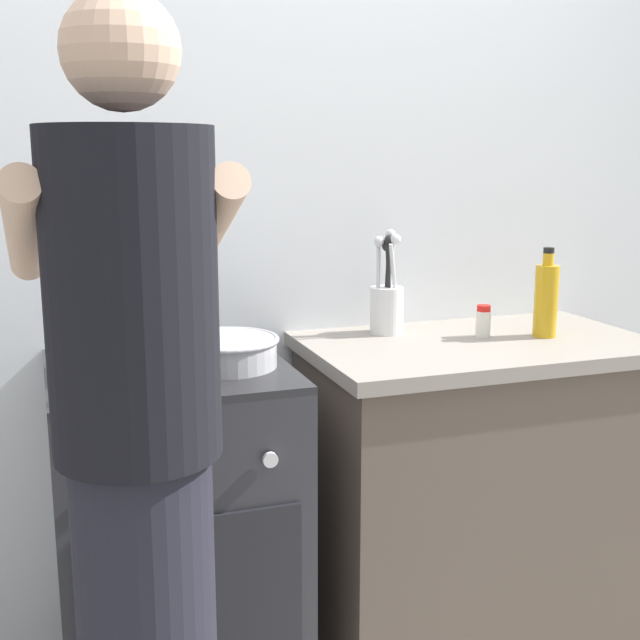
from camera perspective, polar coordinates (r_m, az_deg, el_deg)
name	(u,v)px	position (r m, az deg, el deg)	size (l,w,h in m)	color
back_wall	(325,214)	(2.53, 0.37, 7.41)	(3.20, 0.10, 2.50)	silver
countertop	(473,485)	(2.55, 10.63, -11.24)	(1.00, 0.60, 0.90)	brown
stove_range	(175,531)	(2.27, -10.11, -14.26)	(0.60, 0.62, 0.90)	#2D2D33
pot	(112,351)	(2.06, -14.32, -2.12)	(0.28, 0.21, 0.12)	#B2B2B7
mixing_bowl	(226,350)	(2.09, -6.58, -2.11)	(0.27, 0.27, 0.08)	#B7B7BC
utensil_crock	(387,301)	(2.46, 4.69, 1.32)	(0.10, 0.10, 0.31)	silver
spice_bottle	(483,321)	(2.46, 11.32, -0.09)	(0.04, 0.04, 0.09)	silver
oil_bottle	(546,299)	(2.49, 15.49, 1.42)	(0.07, 0.07, 0.26)	gold
person	(140,473)	(1.56, -12.43, -10.37)	(0.41, 0.50, 1.70)	black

